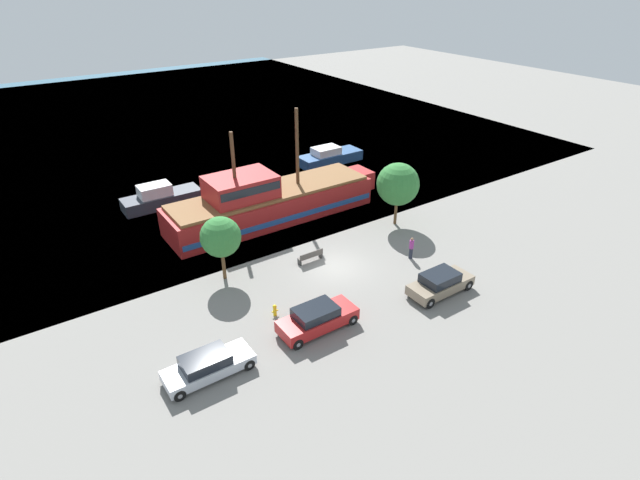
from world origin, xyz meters
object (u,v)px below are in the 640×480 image
(pirate_ship, at_px, (269,202))
(moored_boat_dockside, at_px, (161,198))
(parked_car_curb_rear, at_px, (440,283))
(bench_promenade_east, at_px, (311,256))
(moored_boat_outer, at_px, (329,157))
(parked_car_curb_front, at_px, (208,365))
(fire_hydrant, at_px, (275,310))
(parked_car_curb_mid, at_px, (317,318))
(pedestrian_walking_near, at_px, (411,248))

(pirate_ship, xyz_separation_m, moored_boat_dockside, (-6.58, 7.67, -0.81))
(parked_car_curb_rear, height_order, bench_promenade_east, parked_car_curb_rear)
(moored_boat_outer, distance_m, bench_promenade_east, 20.46)
(parked_car_curb_rear, distance_m, bench_promenade_east, 9.23)
(parked_car_curb_front, relative_size, parked_car_curb_rear, 1.03)
(moored_boat_outer, xyz_separation_m, parked_car_curb_front, (-23.42, -22.38, -0.04))
(moored_boat_dockside, distance_m, fire_hydrant, 19.37)
(pirate_ship, bearing_deg, bench_promenade_east, -97.03)
(moored_boat_dockside, xyz_separation_m, parked_car_curb_mid, (1.81, -21.86, -0.01))
(pirate_ship, relative_size, parked_car_curb_front, 4.05)
(parked_car_curb_mid, relative_size, pedestrian_walking_near, 2.83)
(moored_boat_outer, bearing_deg, moored_boat_dockside, -178.30)
(moored_boat_outer, height_order, pedestrian_walking_near, moored_boat_outer)
(parked_car_curb_mid, distance_m, fire_hydrant, 2.88)
(parked_car_curb_front, bearing_deg, fire_hydrant, 24.81)
(bench_promenade_east, distance_m, pedestrian_walking_near, 7.23)
(moored_boat_dockside, relative_size, fire_hydrant, 8.81)
(moored_boat_outer, distance_m, parked_car_curb_mid, 27.94)
(moored_boat_dockside, bearing_deg, pirate_ship, -49.36)
(parked_car_curb_front, relative_size, pedestrian_walking_near, 2.77)
(parked_car_curb_rear, bearing_deg, bench_promenade_east, 120.86)
(parked_car_curb_rear, bearing_deg, pirate_ship, 103.63)
(parked_car_curb_rear, relative_size, bench_promenade_east, 2.34)
(parked_car_curb_mid, xyz_separation_m, pedestrian_walking_near, (10.05, 2.84, 0.09))
(moored_boat_outer, xyz_separation_m, parked_car_curb_rear, (-8.13, -23.82, 0.05))
(parked_car_curb_rear, bearing_deg, moored_boat_outer, 71.15)
(parked_car_curb_rear, bearing_deg, parked_car_curb_mid, 170.61)
(pirate_ship, distance_m, pedestrian_walking_near, 12.54)
(moored_boat_dockside, bearing_deg, parked_car_curb_rear, -65.99)
(pirate_ship, distance_m, moored_boat_outer, 14.50)
(moored_boat_outer, distance_m, parked_car_curb_front, 32.39)
(moored_boat_outer, distance_m, pedestrian_walking_near, 20.66)
(moored_boat_outer, height_order, parked_car_curb_rear, moored_boat_outer)
(moored_boat_dockside, distance_m, bench_promenade_east, 16.36)
(moored_boat_outer, xyz_separation_m, bench_promenade_east, (-12.86, -15.90, -0.25))
(pirate_ship, relative_size, parked_car_curb_mid, 3.97)
(moored_boat_dockside, relative_size, parked_car_curb_front, 1.46)
(bench_promenade_east, bearing_deg, parked_car_curb_front, -148.48)
(moored_boat_outer, relative_size, pedestrian_walking_near, 4.21)
(moored_boat_dockside, xyz_separation_m, pedestrian_walking_near, (11.86, -19.02, 0.08))
(parked_car_curb_front, height_order, pedestrian_walking_near, pedestrian_walking_near)
(bench_promenade_east, bearing_deg, parked_car_curb_mid, -120.49)
(pirate_ship, height_order, fire_hydrant, pirate_ship)
(moored_boat_outer, bearing_deg, bench_promenade_east, -128.97)
(pirate_ship, xyz_separation_m, parked_car_curb_rear, (3.78, -15.61, -0.83))
(pirate_ship, height_order, parked_car_curb_mid, pirate_ship)
(parked_car_curb_mid, bearing_deg, parked_car_curb_front, 179.74)
(fire_hydrant, bearing_deg, parked_car_curb_mid, -60.75)
(moored_boat_dockside, bearing_deg, parked_car_curb_mid, -85.28)
(moored_boat_dockside, height_order, pedestrian_walking_near, moored_boat_dockside)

